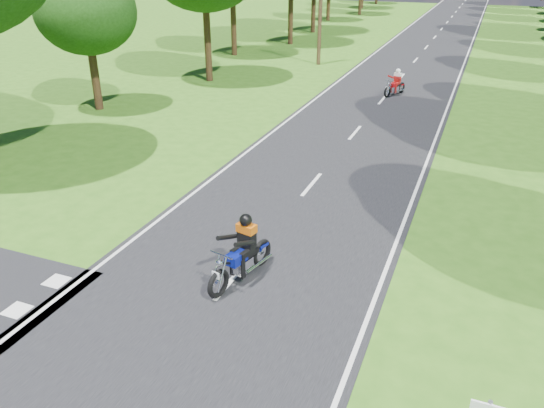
% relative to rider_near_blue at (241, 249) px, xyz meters
% --- Properties ---
extents(ground, '(160.00, 160.00, 0.00)m').
position_rel_rider_near_blue_xyz_m(ground, '(-0.21, -1.98, -0.84)').
color(ground, '#305F15').
rests_on(ground, ground).
extents(main_road, '(7.00, 140.00, 0.02)m').
position_rel_rider_near_blue_xyz_m(main_road, '(-0.21, 48.02, -0.83)').
color(main_road, black).
rests_on(main_road, ground).
extents(road_markings, '(7.40, 140.00, 0.01)m').
position_rel_rider_near_blue_xyz_m(road_markings, '(-0.35, 46.14, -0.82)').
color(road_markings, silver).
rests_on(road_markings, main_road).
extents(telegraph_pole, '(1.20, 0.26, 8.00)m').
position_rel_rider_near_blue_xyz_m(telegraph_pole, '(-6.21, 26.02, 3.23)').
color(telegraph_pole, '#382616').
rests_on(telegraph_pole, ground).
extents(rider_near_blue, '(1.08, 2.07, 1.65)m').
position_rel_rider_near_blue_xyz_m(rider_near_blue, '(0.00, 0.00, 0.00)').
color(rider_near_blue, navy).
rests_on(rider_near_blue, main_road).
extents(rider_far_red, '(1.15, 1.75, 1.39)m').
position_rel_rider_near_blue_xyz_m(rider_far_red, '(0.17, 19.25, -0.13)').
color(rider_far_red, '#B50D13').
rests_on(rider_far_red, main_road).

